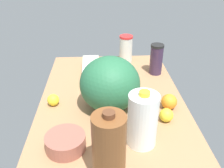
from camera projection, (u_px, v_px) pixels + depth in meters
The scene contains 11 objects.
countertop at pixel (112, 103), 133.31cm from camera, with size 120.00×76.00×3.00cm, color #9F724D.
chocolate_milk_jug at pixel (109, 149), 82.30cm from camera, with size 11.34×11.34×28.39cm.
egg_carton at pixel (91, 70), 157.29cm from camera, with size 33.01×10.51×6.37cm, color beige.
watermelon at pixel (110, 84), 120.62cm from camera, with size 29.39×29.39×26.96cm, color #26643F.
mixing_bowl at pixel (66, 142), 99.96cm from camera, with size 16.30×16.30×6.33cm, color #995748.
tumbler_cup at pixel (126, 49), 171.74cm from camera, with size 9.04×9.04×18.96cm.
milk_jug at pixel (143, 120), 98.88cm from camera, with size 12.05×12.05×24.83cm.
shaker_bottle at pixel (156, 59), 156.02cm from camera, with size 8.16×8.16×19.35cm.
lemon_near_front at pixel (53, 100), 127.41cm from camera, with size 6.01×6.01×6.01cm, color yellow.
lemon_beside_bowl at pixel (166, 115), 115.73cm from camera, with size 6.45×6.45×6.45cm, color yellow.
orange_by_jug at pixel (169, 102), 124.39cm from camera, with size 7.84×7.84×7.84cm, color orange.
Camera 1 is at (111.22, -6.01, 75.43)cm, focal length 40.00 mm.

